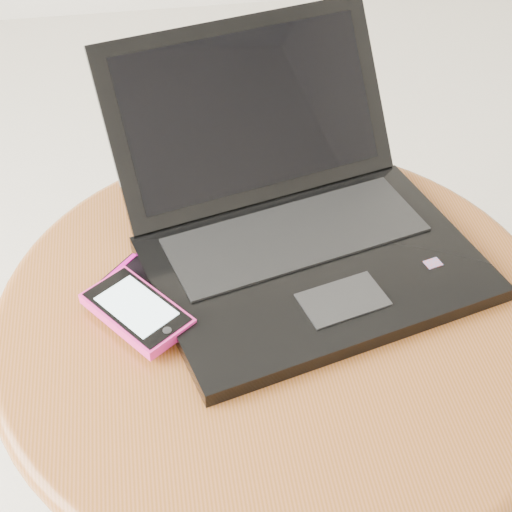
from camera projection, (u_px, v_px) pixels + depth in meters
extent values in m
cylinder|color=brown|center=(275.00, 435.00, 1.07)|extent=(0.11, 0.11, 0.47)
cylinder|color=brown|center=(279.00, 313.00, 0.90)|extent=(0.64, 0.64, 0.03)
torus|color=brown|center=(279.00, 313.00, 0.90)|extent=(0.67, 0.67, 0.03)
cube|color=black|center=(315.00, 268.00, 0.92)|extent=(0.44, 0.36, 0.02)
cube|color=black|center=(296.00, 235.00, 0.95)|extent=(0.34, 0.19, 0.00)
cube|color=black|center=(343.00, 300.00, 0.87)|extent=(0.11, 0.08, 0.00)
cube|color=red|center=(433.00, 263.00, 0.91)|extent=(0.02, 0.02, 0.00)
cube|color=black|center=(250.00, 111.00, 0.98)|extent=(0.40, 0.22, 0.20)
cube|color=black|center=(251.00, 111.00, 0.98)|extent=(0.35, 0.19, 0.17)
cube|color=black|center=(153.00, 289.00, 0.90)|extent=(0.13, 0.12, 0.01)
cube|color=#C70A89|center=(119.00, 269.00, 0.92)|extent=(0.05, 0.05, 0.00)
cube|color=#D92480|center=(137.00, 311.00, 0.86)|extent=(0.13, 0.14, 0.01)
cube|color=black|center=(136.00, 307.00, 0.85)|extent=(0.12, 0.13, 0.00)
cube|color=silver|center=(136.00, 306.00, 0.85)|extent=(0.09, 0.10, 0.00)
cylinder|color=black|center=(167.00, 330.00, 0.82)|extent=(0.01, 0.01, 0.00)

